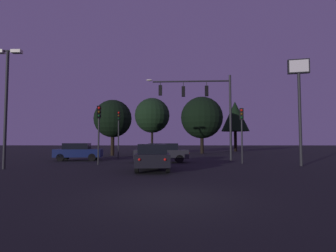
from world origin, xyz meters
TOP-DOWN VIEW (x-y plane):
  - ground_plane at (0.00, 24.50)m, footprint 168.00×168.00m
  - traffic_signal_mast_arm at (2.86, 15.01)m, footprint 7.41×0.62m
  - traffic_light_corner_left at (-5.17, 11.19)m, footprint 0.35×0.38m
  - traffic_light_corner_right at (5.45, 12.33)m, footprint 0.34×0.38m
  - traffic_light_median at (-4.98, 17.48)m, footprint 0.34×0.38m
  - car_nearside_lane at (-1.03, 7.52)m, footprint 2.12×4.42m
  - car_crossing_left at (-0.70, 13.31)m, footprint 4.43×1.98m
  - car_crossing_right at (-8.07, 15.32)m, footprint 4.16×2.15m
  - parking_lot_lamp_post at (-10.04, 8.10)m, footprint 1.70×0.36m
  - store_sign_illuminated at (8.89, 10.29)m, footprint 1.42×0.55m
  - tree_behind_sign at (-3.00, 35.35)m, footprint 5.70×5.70m
  - tree_left_far at (-6.93, 23.87)m, footprint 4.52×4.52m
  - tree_center_horizon at (4.39, 29.17)m, footprint 5.85×5.85m
  - tree_right_cluster at (10.97, 37.11)m, footprint 4.68×4.68m

SIDE VIEW (x-z plane):
  - ground_plane at x=0.00m, z-range 0.00..0.00m
  - car_crossing_right at x=-8.07m, z-range 0.03..1.55m
  - car_crossing_left at x=-0.70m, z-range 0.03..1.55m
  - car_nearside_lane at x=-1.03m, z-range 0.04..1.56m
  - traffic_light_corner_right at x=5.45m, z-range 0.88..5.10m
  - traffic_light_corner_left at x=-5.17m, z-range 0.89..5.14m
  - traffic_light_median at x=-4.98m, z-range 0.94..5.54m
  - tree_left_far at x=-6.93m, z-range 1.06..7.75m
  - parking_lot_lamp_post at x=-10.04m, z-range 1.04..8.37m
  - tree_center_horizon at x=4.39m, z-range 1.03..8.97m
  - traffic_signal_mast_arm at x=2.86m, z-range 1.57..8.99m
  - store_sign_illuminated at x=8.89m, z-range 1.68..9.05m
  - tree_right_cluster at x=10.97m, z-range 1.67..10.15m
  - tree_behind_sign at x=-3.00m, z-range 1.53..10.32m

